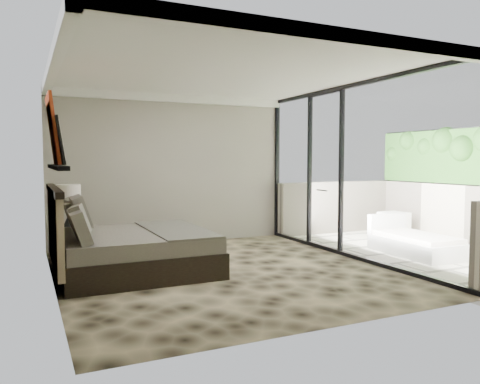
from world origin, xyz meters
name	(u,v)px	position (x,y,z in m)	size (l,w,h in m)	color
floor	(224,271)	(0.00, 0.00, 0.00)	(5.00, 5.00, 0.00)	black
ceiling	(224,73)	(0.00, 0.00, 2.79)	(4.50, 5.00, 0.02)	silver
back_wall	(173,170)	(0.00, 2.49, 1.40)	(4.50, 0.02, 2.80)	gray
left_wall	(52,175)	(-2.24, 0.00, 1.40)	(0.02, 5.00, 2.80)	gray
glass_wall	(353,171)	(2.25, 0.00, 1.40)	(0.08, 5.00, 2.80)	white
terrace_slab	(420,253)	(3.75, 0.00, -0.06)	(3.00, 5.00, 0.12)	beige
parapet_far	(474,215)	(5.10, 0.00, 0.55)	(0.30, 5.00, 1.10)	beige
foliage_hedge	(476,156)	(5.10, 0.00, 1.65)	(0.36, 4.60, 1.10)	#376C21
picture_ledge	(57,167)	(-2.18, 0.10, 1.50)	(0.12, 2.20, 0.05)	black
bed	(128,248)	(-1.26, 0.50, 0.35)	(2.12, 2.05, 1.17)	black
nightstand	(70,242)	(-1.91, 1.78, 0.27)	(0.54, 0.54, 0.54)	black
table_lamp	(69,200)	(-1.92, 1.72, 0.95)	(0.37, 0.37, 0.68)	black
abstract_canvas	(53,130)	(-2.19, 0.49, 1.97)	(0.04, 0.90, 0.90)	red
framed_print	(59,141)	(-2.14, 0.17, 1.82)	(0.03, 0.50, 0.60)	black
ottoman	(394,224)	(4.45, 1.40, 0.25)	(0.49, 0.49, 0.49)	white
lounger	(413,243)	(3.36, -0.22, 0.19)	(0.86, 1.60, 0.61)	silver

